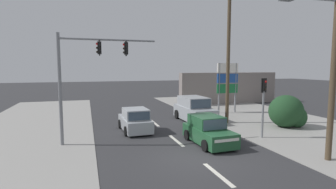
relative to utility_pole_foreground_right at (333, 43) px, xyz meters
name	(u,v)px	position (x,y,z in m)	size (l,w,h in m)	color
ground_plane	(197,158)	(-5.39, 2.06, -5.24)	(140.00, 140.00, 0.00)	#303033
lane_dash_near	(218,174)	(-5.39, 0.06, -5.23)	(0.20, 2.40, 0.01)	silver
lane_dash_mid	(176,141)	(-5.39, 5.06, -5.23)	(0.20, 2.40, 0.01)	silver
lane_dash_far	(155,123)	(-5.39, 10.06, -5.23)	(0.20, 2.40, 0.01)	silver
kerb_right_verge	(314,133)	(3.61, 4.06, -5.22)	(10.00, 44.00, 0.02)	gray
kerb_left_verge	(14,149)	(-13.89, 6.06, -5.22)	(8.00, 40.00, 0.02)	gray
utility_pole_foreground_right	(333,43)	(0.00, 0.00, 0.00)	(3.78, 0.39, 9.74)	#4C3D2B
utility_pole_midground_right	(228,47)	(-0.14, 8.50, 0.46)	(1.80, 0.26, 10.90)	#4C3D2B
traffic_signal_mast	(85,68)	(-10.27, 6.08, -1.09)	(5.29, 0.46, 6.00)	slate
pedestal_signal_right_kerb	(264,98)	(-0.30, 4.09, -2.82)	(0.44, 0.31, 3.56)	slate
shopping_plaza_sign	(227,81)	(2.18, 12.53, -2.25)	(2.10, 0.16, 4.60)	slate
roadside_bush	(288,112)	(3.19, 5.95, -4.16)	(2.55, 2.18, 2.28)	#1E4223
shopfront_wall_far	(229,88)	(5.61, 18.06, -3.44)	(12.00, 1.00, 3.60)	gray
suv_receding_far	(194,110)	(-2.23, 9.90, -4.35)	(2.15, 4.58, 1.90)	#A3A8AD
hatchback_crossing_left	(135,121)	(-7.24, 8.00, -4.53)	(1.90, 3.70, 1.53)	#A3A8AD
hatchback_oncoming_near	(208,131)	(-3.89, 4.01, -4.53)	(1.89, 3.70, 1.53)	#235633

